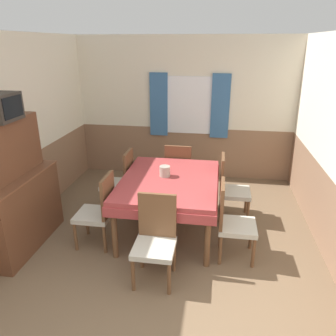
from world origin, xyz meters
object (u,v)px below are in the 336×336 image
(chair_left_far, at_px, (121,180))
(chair_left_near, at_px, (99,209))
(chair_right_near, at_px, (231,220))
(sideboard, at_px, (17,196))
(chair_right_far, at_px, (230,187))
(vase, at_px, (165,171))
(dining_table, at_px, (169,186))
(chair_head_near, at_px, (155,237))
(tv, at_px, (2,107))
(chair_head_window, at_px, (179,171))

(chair_left_far, bearing_deg, chair_left_near, -180.00)
(chair_right_near, relative_size, sideboard, 0.59)
(chair_right_far, bearing_deg, vase, -65.73)
(dining_table, relative_size, chair_head_near, 1.71)
(chair_right_far, xyz_separation_m, tv, (-2.62, -1.12, 1.29))
(vase, bearing_deg, dining_table, -45.79)
(chair_right_far, relative_size, tv, 2.26)
(chair_head_window, height_order, vase, chair_head_window)
(chair_left_far, relative_size, vase, 6.68)
(dining_table, distance_m, chair_right_far, 0.96)
(chair_head_near, distance_m, chair_right_far, 1.69)
(chair_head_near, relative_size, chair_head_window, 1.00)
(sideboard, height_order, tv, tv)
(chair_left_near, relative_size, sideboard, 0.59)
(chair_right_far, height_order, chair_right_near, same)
(chair_head_near, relative_size, vase, 6.68)
(chair_head_window, relative_size, chair_right_near, 1.00)
(chair_head_window, distance_m, sideboard, 2.45)
(dining_table, bearing_deg, chair_right_near, -30.44)
(tv, distance_m, vase, 2.09)
(dining_table, height_order, chair_right_near, chair_right_near)
(dining_table, distance_m, chair_left_near, 0.96)
(chair_left_near, bearing_deg, chair_left_far, 0.00)
(sideboard, bearing_deg, chair_left_far, 48.75)
(chair_left_near, relative_size, tv, 2.26)
(chair_head_window, distance_m, tv, 2.75)
(chair_head_window, relative_size, chair_left_near, 1.00)
(chair_head_near, bearing_deg, tv, -11.07)
(chair_head_near, bearing_deg, chair_left_near, -32.01)
(sideboard, bearing_deg, chair_left_near, 9.71)
(chair_right_far, distance_m, chair_left_far, 1.64)
(chair_head_window, xyz_separation_m, sideboard, (-1.81, -1.64, 0.19))
(sideboard, xyz_separation_m, tv, (0.01, 0.01, 1.10))
(tv, bearing_deg, sideboard, -129.66)
(chair_head_near, bearing_deg, chair_head_window, -90.00)
(dining_table, bearing_deg, chair_right_far, 30.44)
(dining_table, xyz_separation_m, sideboard, (-1.81, -0.65, 0.02))
(chair_head_near, distance_m, sideboard, 1.85)
(dining_table, bearing_deg, tv, -160.44)
(chair_left_near, bearing_deg, dining_table, -59.56)
(chair_left_near, distance_m, tv, 1.63)
(dining_table, height_order, tv, tv)
(tv, bearing_deg, chair_head_window, 42.18)
(dining_table, relative_size, chair_left_near, 1.71)
(chair_left_near, bearing_deg, tv, 99.20)
(chair_left_far, xyz_separation_m, vase, (0.74, -0.40, 0.34))
(chair_right_near, height_order, vase, chair_right_near)
(chair_right_far, bearing_deg, chair_left_far, -90.00)
(chair_left_near, xyz_separation_m, vase, (0.74, 0.56, 0.34))
(dining_table, relative_size, vase, 11.41)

